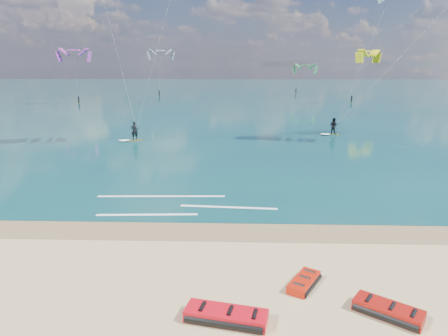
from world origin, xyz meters
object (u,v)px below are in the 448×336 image
(packed_kite_left, at_px, (226,321))
(packed_kite_right, at_px, (304,286))
(packed_kite_mid, at_px, (388,315))
(kitesurfer_main, at_px, (135,35))
(kitesurfer_far, at_px, (375,55))

(packed_kite_left, bearing_deg, packed_kite_right, 49.49)
(packed_kite_mid, relative_size, packed_kite_right, 1.25)
(packed_kite_left, distance_m, packed_kite_mid, 5.26)
(packed_kite_mid, bearing_deg, kitesurfer_main, 153.09)
(packed_kite_left, relative_size, kitesurfer_far, 0.16)
(kitesurfer_far, bearing_deg, packed_kite_right, -102.65)
(packed_kite_left, height_order, kitesurfer_far, kitesurfer_far)
(packed_kite_right, distance_m, kitesurfer_main, 30.17)
(packed_kite_mid, height_order, kitesurfer_main, kitesurfer_main)
(packed_kite_right, height_order, kitesurfer_main, kitesurfer_main)
(packed_kite_mid, bearing_deg, packed_kite_right, -179.94)
(packed_kite_right, height_order, kitesurfer_far, kitesurfer_far)
(packed_kite_mid, xyz_separation_m, kitesurfer_main, (-14.53, 27.24, 10.57))
(packed_kite_left, height_order, kitesurfer_main, kitesurfer_main)
(packed_kite_right, distance_m, kitesurfer_far, 32.88)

